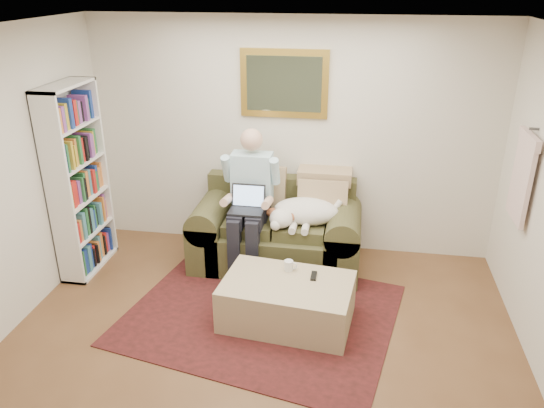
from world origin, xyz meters
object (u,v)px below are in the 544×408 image
(seated_man, at_px, (249,204))
(laptop, at_px, (247,204))
(bookshelf, at_px, (78,181))
(coffee_mug, at_px, (289,266))
(sofa, at_px, (277,237))
(sleeping_dog, at_px, (306,211))
(ottoman, at_px, (287,302))

(seated_man, relative_size, laptop, 4.33)
(seated_man, distance_m, bookshelf, 1.78)
(seated_man, bearing_deg, coffee_mug, -53.33)
(sofa, bearing_deg, laptop, -138.98)
(sofa, distance_m, sleeping_dog, 0.51)
(sleeping_dog, xyz_separation_m, ottoman, (-0.06, -0.98, -0.48))
(laptop, relative_size, sleeping_dog, 0.47)
(sleeping_dog, xyz_separation_m, bookshelf, (-2.34, -0.32, 0.31))
(sleeping_dog, bearing_deg, sofa, 164.26)
(bookshelf, bearing_deg, ottoman, -16.06)
(sofa, relative_size, ottoman, 1.56)
(coffee_mug, height_order, bookshelf, bookshelf)
(laptop, bearing_deg, bookshelf, -174.28)
(laptop, height_order, coffee_mug, laptop)
(ottoman, bearing_deg, seated_man, 120.78)
(ottoman, bearing_deg, coffee_mug, 95.10)
(sleeping_dog, height_order, bookshelf, bookshelf)
(sofa, height_order, sleeping_dog, sofa)
(sofa, relative_size, bookshelf, 0.90)
(sofa, xyz_separation_m, ottoman, (0.27, -1.07, -0.10))
(ottoman, relative_size, bookshelf, 0.58)
(sofa, height_order, bookshelf, bookshelf)
(laptop, relative_size, bookshelf, 0.18)
(sofa, xyz_separation_m, seated_man, (-0.27, -0.17, 0.45))
(laptop, height_order, bookshelf, bookshelf)
(sofa, relative_size, coffee_mug, 18.04)
(sofa, distance_m, bookshelf, 2.17)
(seated_man, relative_size, ottoman, 1.31)
(laptop, height_order, sleeping_dog, laptop)
(seated_man, relative_size, sleeping_dog, 2.04)
(ottoman, distance_m, coffee_mug, 0.33)
(laptop, xyz_separation_m, ottoman, (0.54, -0.83, -0.58))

